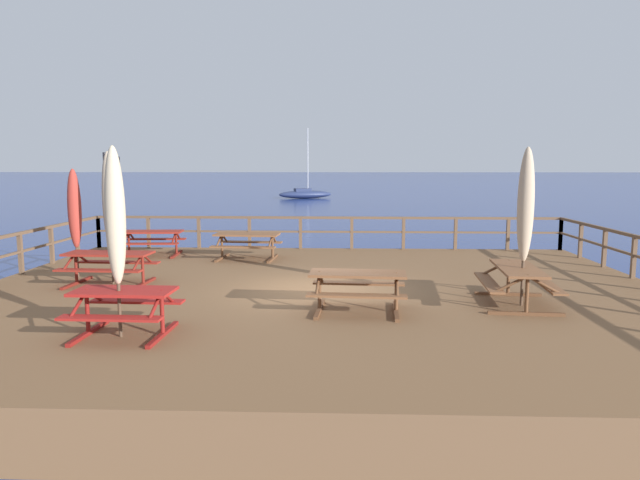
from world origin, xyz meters
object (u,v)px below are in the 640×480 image
(picnic_table_front_right, at_px, (152,238))
(patio_umbrella_tall_back_right, at_px, (109,200))
(picnic_table_back_right, at_px, (109,261))
(picnic_table_mid_right, at_px, (517,277))
(picnic_table_mid_left, at_px, (124,303))
(patio_umbrella_short_mid, at_px, (75,209))
(lamp_post_hooked, at_px, (110,186))
(picnic_table_mid_centre, at_px, (358,283))
(sailboat_distant, at_px, (305,194))
(patio_umbrella_tall_mid_right, at_px, (115,217))
(patio_umbrella_tall_mid_left, at_px, (526,206))
(picnic_table_back_left, at_px, (247,241))

(picnic_table_front_right, bearing_deg, patio_umbrella_tall_back_right, -83.49)
(picnic_table_back_right, height_order, picnic_table_mid_right, same)
(picnic_table_mid_left, xyz_separation_m, patio_umbrella_short_mid, (-2.97, 4.69, 1.17))
(patio_umbrella_tall_back_right, distance_m, lamp_post_hooked, 5.72)
(picnic_table_mid_centre, bearing_deg, sailboat_distant, 94.74)
(patio_umbrella_tall_back_right, bearing_deg, picnic_table_mid_left, -65.63)
(picnic_table_front_right, height_order, picnic_table_mid_right, same)
(picnic_table_front_right, bearing_deg, patio_umbrella_tall_mid_right, -74.97)
(picnic_table_mid_right, xyz_separation_m, patio_umbrella_tall_mid_left, (0.08, -0.07, 1.44))
(picnic_table_front_right, bearing_deg, picnic_table_mid_centre, -47.25)
(picnic_table_mid_centre, distance_m, patio_umbrella_tall_back_right, 6.31)
(patio_umbrella_short_mid, relative_size, patio_umbrella_tall_mid_left, 0.86)
(sailboat_distant, bearing_deg, patio_umbrella_tall_mid_right, -89.50)
(patio_umbrella_tall_back_right, bearing_deg, picnic_table_mid_centre, -22.34)
(picnic_table_mid_left, relative_size, patio_umbrella_tall_mid_right, 0.53)
(picnic_table_mid_centre, bearing_deg, lamp_post_hooked, 135.78)
(picnic_table_mid_right, distance_m, patio_umbrella_tall_mid_right, 7.66)
(picnic_table_mid_left, xyz_separation_m, picnic_table_back_left, (0.74, 7.78, 0.01))
(patio_umbrella_short_mid, bearing_deg, lamp_post_hooked, 102.25)
(picnic_table_mid_right, xyz_separation_m, patio_umbrella_tall_back_right, (-8.90, 1.65, 1.41))
(picnic_table_front_right, height_order, sailboat_distant, sailboat_distant)
(picnic_table_back_right, height_order, lamp_post_hooked, lamp_post_hooked)
(patio_umbrella_short_mid, xyz_separation_m, sailboat_distant, (2.44, 50.01, -2.09))
(patio_umbrella_tall_mid_right, bearing_deg, patio_umbrella_tall_mid_left, 18.29)
(picnic_table_mid_left, relative_size, picnic_table_back_left, 0.83)
(picnic_table_back_right, distance_m, picnic_table_front_right, 4.42)
(sailboat_distant, bearing_deg, patio_umbrella_short_mid, -92.80)
(picnic_table_front_right, relative_size, sailboat_distant, 0.25)
(picnic_table_mid_left, distance_m, patio_umbrella_tall_mid_right, 1.42)
(picnic_table_mid_centre, relative_size, patio_umbrella_short_mid, 0.71)
(picnic_table_back_right, distance_m, sailboat_distant, 50.76)
(picnic_table_back_right, bearing_deg, lamp_post_hooked, 111.40)
(picnic_table_back_right, height_order, patio_umbrella_short_mid, patio_umbrella_short_mid)
(picnic_table_mid_right, height_order, sailboat_distant, sailboat_distant)
(sailboat_distant, bearing_deg, patio_umbrella_tall_mid_left, -81.66)
(patio_umbrella_tall_back_right, xyz_separation_m, lamp_post_hooked, (-2.16, 5.30, 0.14))
(patio_umbrella_short_mid, height_order, sailboat_distant, sailboat_distant)
(picnic_table_back_right, distance_m, picnic_table_mid_centre, 6.19)
(picnic_table_mid_right, bearing_deg, sailboat_distant, 98.27)
(picnic_table_back_right, height_order, picnic_table_back_left, same)
(patio_umbrella_tall_mid_left, bearing_deg, patio_umbrella_tall_mid_right, -161.71)
(patio_umbrella_tall_mid_right, xyz_separation_m, patio_umbrella_tall_mid_left, (7.20, 2.38, 0.03))
(picnic_table_mid_centre, relative_size, patio_umbrella_tall_mid_left, 0.61)
(picnic_table_back_left, relative_size, sailboat_distant, 0.26)
(picnic_table_mid_centre, distance_m, lamp_post_hooked, 11.05)
(picnic_table_mid_centre, height_order, patio_umbrella_tall_mid_left, patio_umbrella_tall_mid_left)
(patio_umbrella_short_mid, height_order, lamp_post_hooked, lamp_post_hooked)
(picnic_table_mid_centre, bearing_deg, patio_umbrella_tall_mid_right, -155.78)
(picnic_table_back_right, xyz_separation_m, sailboat_distant, (1.35, 50.73, -0.93))
(picnic_table_back_left, xyz_separation_m, patio_umbrella_tall_mid_left, (6.42, -5.47, 1.44))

